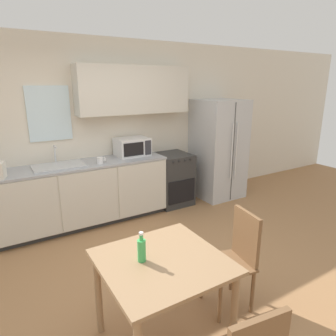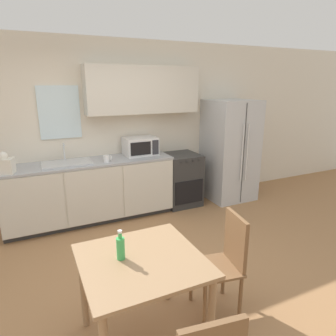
{
  "view_description": "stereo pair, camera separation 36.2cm",
  "coord_description": "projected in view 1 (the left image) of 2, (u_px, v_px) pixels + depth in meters",
  "views": [
    {
      "loc": [
        -1.3,
        -2.48,
        2.04
      ],
      "look_at": [
        0.51,
        0.5,
        1.05
      ],
      "focal_mm": 32.0,
      "sensor_mm": 36.0,
      "label": 1
    },
    {
      "loc": [
        -0.98,
        -2.65,
        2.04
      ],
      "look_at": [
        0.51,
        0.5,
        1.05
      ],
      "focal_mm": 32.0,
      "sensor_mm": 36.0,
      "label": 2
    }
  ],
  "objects": [
    {
      "name": "coffee_mug",
      "position": [
        101.0,
        160.0,
        4.27
      ],
      "size": [
        0.12,
        0.08,
        0.1
      ],
      "color": "white",
      "rests_on": "kitchen_counter"
    },
    {
      "name": "kitchen_counter",
      "position": [
        84.0,
        194.0,
        4.41
      ],
      "size": [
        2.48,
        0.64,
        0.93
      ],
      "color": "#333333",
      "rests_on": "ground_plane"
    },
    {
      "name": "microwave",
      "position": [
        132.0,
        147.0,
        4.73
      ],
      "size": [
        0.51,
        0.39,
        0.28
      ],
      "color": "silver",
      "rests_on": "kitchen_counter"
    },
    {
      "name": "dining_table",
      "position": [
        162.0,
        274.0,
        2.27
      ],
      "size": [
        0.9,
        0.88,
        0.77
      ],
      "color": "#997551",
      "rests_on": "ground_plane"
    },
    {
      "name": "refrigerator",
      "position": [
        218.0,
        149.0,
        5.45
      ],
      "size": [
        0.8,
        0.82,
        1.77
      ],
      "color": "silver",
      "rests_on": "ground_plane"
    },
    {
      "name": "oven_range",
      "position": [
        172.0,
        179.0,
        5.18
      ],
      "size": [
        0.59,
        0.63,
        0.88
      ],
      "color": "#2D2D2D",
      "rests_on": "ground_plane"
    },
    {
      "name": "dining_chair_side",
      "position": [
        237.0,
        253.0,
        2.75
      ],
      "size": [
        0.46,
        0.46,
        0.93
      ],
      "rotation": [
        0.0,
        0.0,
        1.4
      ],
      "color": "brown",
      "rests_on": "ground_plane"
    },
    {
      "name": "wall_back",
      "position": [
        95.0,
        123.0,
        4.55
      ],
      "size": [
        12.0,
        0.38,
        2.7
      ],
      "color": "beige",
      "rests_on": "ground_plane"
    },
    {
      "name": "kitchen_sink",
      "position": [
        59.0,
        165.0,
        4.13
      ],
      "size": [
        0.68,
        0.43,
        0.27
      ],
      "color": "#B7BABC",
      "rests_on": "kitchen_counter"
    },
    {
      "name": "ground_plane",
      "position": [
        152.0,
        278.0,
        3.24
      ],
      "size": [
        12.0,
        12.0,
        0.0
      ],
      "primitive_type": "plane",
      "color": "#9E7047"
    },
    {
      "name": "drink_bottle",
      "position": [
        142.0,
        250.0,
        2.19
      ],
      "size": [
        0.06,
        0.06,
        0.23
      ],
      "color": "#3FB259",
      "rests_on": "dining_table"
    }
  ]
}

